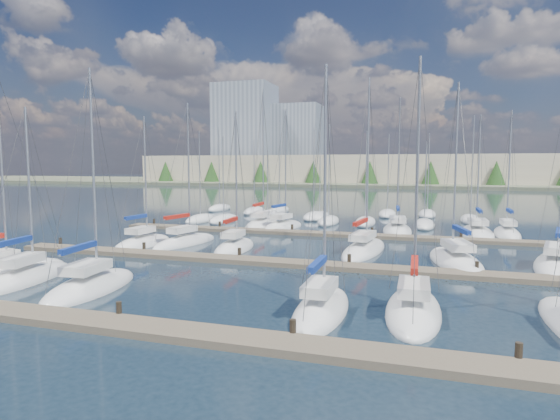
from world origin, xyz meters
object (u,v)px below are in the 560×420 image
(sailboat_c, at_px, (91,287))
(sailboat_l, at_px, (455,261))
(sailboat_m, at_px, (557,265))
(sailboat_h, at_px, (143,243))
(sailboat_d, at_px, (321,310))
(sailboat_n, at_px, (262,224))
(sailboat_p, at_px, (397,230))
(sailboat_i, at_px, (185,242))
(sailboat_e, at_px, (413,310))
(sailboat_j, at_px, (235,248))
(sailboat_o, at_px, (283,227))
(sailboat_q, at_px, (477,233))
(sailboat_r, at_px, (507,234))
(sailboat_k, at_px, (364,250))
(sailboat_b, at_px, (26,278))

(sailboat_c, xyz_separation_m, sailboat_l, (19.57, 13.43, -0.01))
(sailboat_m, bearing_deg, sailboat_h, -164.14)
(sailboat_d, distance_m, sailboat_n, 31.39)
(sailboat_p, xyz_separation_m, sailboat_c, (-14.78, -27.92, -0.00))
(sailboat_i, height_order, sailboat_e, sailboat_i)
(sailboat_d, relative_size, sailboat_p, 0.85)
(sailboat_d, xyz_separation_m, sailboat_i, (-15.30, 15.00, 0.01))
(sailboat_h, xyz_separation_m, sailboat_l, (25.08, 0.16, -0.01))
(sailboat_d, bearing_deg, sailboat_j, 125.89)
(sailboat_o, relative_size, sailboat_i, 1.05)
(sailboat_h, bearing_deg, sailboat_q, 32.17)
(sailboat_h, relative_size, sailboat_e, 0.94)
(sailboat_i, bearing_deg, sailboat_q, 39.59)
(sailboat_d, relative_size, sailboat_e, 0.97)
(sailboat_h, bearing_deg, sailboat_p, 39.76)
(sailboat_o, xyz_separation_m, sailboat_r, (22.31, 1.50, -0.00))
(sailboat_j, distance_m, sailboat_n, 14.98)
(sailboat_p, relative_size, sailboat_l, 1.08)
(sailboat_h, relative_size, sailboat_i, 0.91)
(sailboat_r, relative_size, sailboat_l, 0.96)
(sailboat_d, bearing_deg, sailboat_q, 71.31)
(sailboat_k, distance_m, sailboat_r, 17.60)
(sailboat_b, distance_m, sailboat_i, 14.51)
(sailboat_h, distance_m, sailboat_p, 25.02)
(sailboat_n, bearing_deg, sailboat_k, -46.63)
(sailboat_i, xyz_separation_m, sailboat_p, (17.08, 13.16, -0.01))
(sailboat_o, xyz_separation_m, sailboat_q, (19.57, 1.23, -0.02))
(sailboat_o, height_order, sailboat_k, sailboat_k)
(sailboat_b, xyz_separation_m, sailboat_l, (24.58, 12.93, 0.00))
(sailboat_k, bearing_deg, sailboat_o, 138.43)
(sailboat_r, height_order, sailboat_n, sailboat_n)
(sailboat_d, distance_m, sailboat_p, 28.22)
(sailboat_h, height_order, sailboat_i, sailboat_i)
(sailboat_j, height_order, sailboat_c, sailboat_c)
(sailboat_p, bearing_deg, sailboat_c, -123.17)
(sailboat_h, height_order, sailboat_c, sailboat_c)
(sailboat_k, xyz_separation_m, sailboat_c, (-12.93, -15.80, -0.01))
(sailboat_j, distance_m, sailboat_o, 13.42)
(sailboat_k, relative_size, sailboat_i, 1.12)
(sailboat_c, bearing_deg, sailboat_r, 42.58)
(sailboat_e, bearing_deg, sailboat_o, 117.72)
(sailboat_l, bearing_deg, sailboat_p, 96.13)
(sailboat_m, xyz_separation_m, sailboat_c, (-26.01, -14.03, 0.01))
(sailboat_r, bearing_deg, sailboat_c, -130.52)
(sailboat_l, bearing_deg, sailboat_h, 168.19)
(sailboat_m, bearing_deg, sailboat_p, 143.46)
(sailboat_b, height_order, sailboat_e, sailboat_e)
(sailboat_h, bearing_deg, sailboat_i, 28.76)
(sailboat_j, bearing_deg, sailboat_h, 178.57)
(sailboat_j, bearing_deg, sailboat_m, -2.46)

